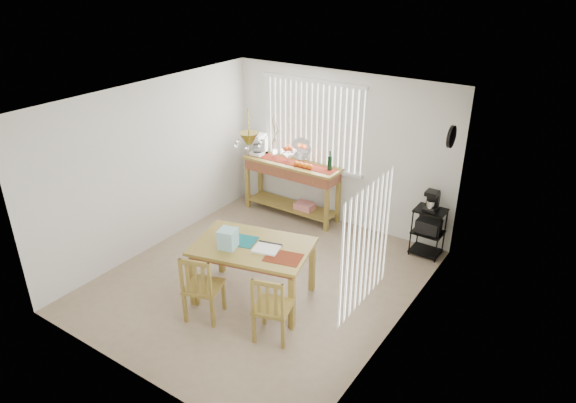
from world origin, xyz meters
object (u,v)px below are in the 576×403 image
Objects in this scene: sideboard at (292,176)px; chair_left at (202,287)px; dining_table at (253,251)px; chair_right at (272,308)px; cart_items at (432,201)px; wire_cart at (428,228)px.

chair_left is at bearing -77.49° from sideboard.
dining_table is 0.93m from chair_right.
chair_left is (-0.26, -0.71, -0.25)m from dining_table.
chair_right is (-0.84, -2.93, -0.47)m from cart_items.
sideboard is at bearing -179.38° from cart_items.
dining_table is at bearing -122.86° from cart_items.
chair_right is (0.95, 0.16, -0.01)m from chair_left.
cart_items is at bearing 74.01° from chair_right.
chair_right is at bearing 9.67° from chair_left.
sideboard is 3.15m from chair_left.
cart_items reaches higher than wire_cart.
cart_items is 0.34× the size of chair_left.
chair_left is at bearing -109.82° from dining_table.
chair_right is at bearing -38.41° from dining_table.
sideboard is at bearing 119.37° from chair_right.
wire_cart is 0.45× the size of dining_table.
cart_items is at bearing 59.89° from chair_left.
sideboard reaches higher than chair_left.
sideboard is 5.60× the size of cart_items.
wire_cart is at bearing 0.43° from sideboard.
sideboard is 2.48m from cart_items.
dining_table is (0.94, -2.35, -0.03)m from sideboard.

